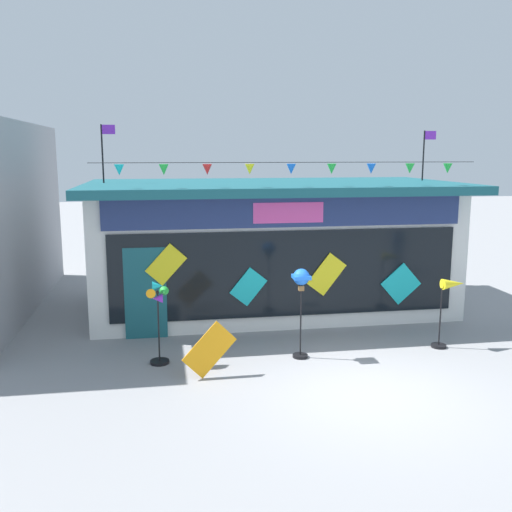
{
  "coord_description": "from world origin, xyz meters",
  "views": [
    {
      "loc": [
        -3.32,
        -8.71,
        3.98
      ],
      "look_at": [
        -1.33,
        3.31,
        1.77
      ],
      "focal_mm": 39.94,
      "sensor_mm": 36.0,
      "label": 1
    }
  ],
  "objects_px": {
    "wind_spinner_center_left": "(450,296)",
    "display_kite_on_ground": "(209,350)",
    "wind_spinner_far_left": "(158,311)",
    "wind_spinner_left": "(301,287)",
    "kite_shop_building": "(270,245)"
  },
  "relations": [
    {
      "from": "wind_spinner_far_left",
      "to": "wind_spinner_center_left",
      "type": "xyz_separation_m",
      "value": [
        5.9,
        0.01,
        0.04
      ]
    },
    {
      "from": "kite_shop_building",
      "to": "wind_spinner_left",
      "type": "bearing_deg",
      "value": -91.64
    },
    {
      "from": "wind_spinner_far_left",
      "to": "wind_spinner_left",
      "type": "distance_m",
      "value": 2.77
    },
    {
      "from": "wind_spinner_far_left",
      "to": "wind_spinner_center_left",
      "type": "bearing_deg",
      "value": 0.12
    },
    {
      "from": "wind_spinner_center_left",
      "to": "display_kite_on_ground",
      "type": "bearing_deg",
      "value": -171.05
    },
    {
      "from": "wind_spinner_left",
      "to": "display_kite_on_ground",
      "type": "xyz_separation_m",
      "value": [
        -1.84,
        -0.68,
        -0.91
      ]
    },
    {
      "from": "wind_spinner_center_left",
      "to": "display_kite_on_ground",
      "type": "relative_size",
      "value": 1.57
    },
    {
      "from": "kite_shop_building",
      "to": "wind_spinner_center_left",
      "type": "height_order",
      "value": "kite_shop_building"
    },
    {
      "from": "display_kite_on_ground",
      "to": "wind_spinner_left",
      "type": "bearing_deg",
      "value": 20.28
    },
    {
      "from": "wind_spinner_far_left",
      "to": "display_kite_on_ground",
      "type": "xyz_separation_m",
      "value": [
        0.9,
        -0.78,
        -0.54
      ]
    },
    {
      "from": "kite_shop_building",
      "to": "wind_spinner_left",
      "type": "xyz_separation_m",
      "value": [
        -0.11,
        -3.77,
        -0.24
      ]
    },
    {
      "from": "wind_spinner_left",
      "to": "display_kite_on_ground",
      "type": "bearing_deg",
      "value": -159.72
    },
    {
      "from": "wind_spinner_center_left",
      "to": "wind_spinner_far_left",
      "type": "bearing_deg",
      "value": -179.88
    },
    {
      "from": "wind_spinner_far_left",
      "to": "wind_spinner_center_left",
      "type": "relative_size",
      "value": 1.12
    },
    {
      "from": "wind_spinner_center_left",
      "to": "display_kite_on_ground",
      "type": "distance_m",
      "value": 5.1
    }
  ]
}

